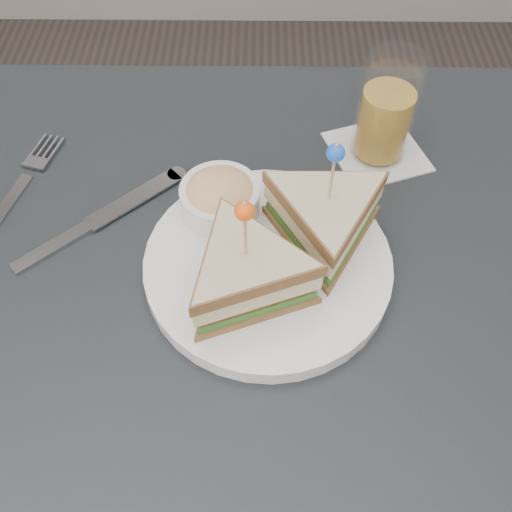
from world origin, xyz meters
name	(u,v)px	position (x,y,z in m)	size (l,w,h in m)	color
ground_plane	(251,478)	(0.00, 0.00, 0.00)	(3.50, 3.50, 0.00)	#3F3833
table	(248,325)	(0.00, 0.00, 0.67)	(0.80, 0.80, 0.75)	black
plate_meal	(276,245)	(0.03, 0.03, 0.79)	(0.33, 0.31, 0.16)	white
cutlery_fork	(20,186)	(-0.28, 0.15, 0.75)	(0.08, 0.21, 0.01)	#B4B6BF
cutlery_knife	(96,221)	(-0.18, 0.09, 0.75)	(0.19, 0.17, 0.01)	#B3B7BF
drink_set	(385,114)	(0.17, 0.22, 0.81)	(0.14, 0.14, 0.14)	silver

